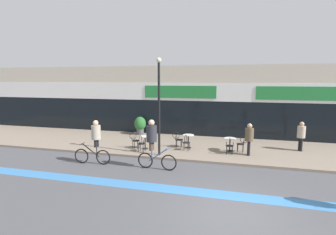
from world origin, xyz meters
TOP-DOWN VIEW (x-y plane):
  - ground_plane at (0.00, 0.00)m, footprint 120.00×120.00m
  - sidewalk_slab at (0.00, 7.25)m, footprint 40.00×5.50m
  - storefront_facade at (0.00, 11.96)m, footprint 40.00×4.06m
  - bike_lane_stripe at (0.00, 1.22)m, footprint 36.00×0.70m
  - bistro_table_0 at (-4.77, 5.85)m, footprint 0.62×0.62m
  - bistro_table_1 at (-2.48, 6.68)m, footprint 0.64×0.64m
  - bistro_table_2 at (-0.18, 6.56)m, footprint 0.67×0.67m
  - cafe_chair_0_near at (-4.77, 5.22)m, footprint 0.42×0.58m
  - cafe_chair_0_side at (-5.40, 5.84)m, footprint 0.59×0.42m
  - cafe_chair_1_near at (-2.49, 6.06)m, footprint 0.44×0.59m
  - cafe_chair_1_side at (-3.11, 6.67)m, footprint 0.59×0.43m
  - cafe_chair_2_near at (-0.18, 5.93)m, footprint 0.43×0.59m
  - cafe_chair_2_side at (0.44, 6.55)m, footprint 0.59×0.44m
  - planter_pot at (-6.43, 9.41)m, footprint 0.81×0.81m
  - lamp_post at (-3.67, 4.93)m, footprint 0.26×0.26m
  - cyclist_0 at (-3.43, 3.15)m, footprint 1.83×0.52m
  - cyclist_2 at (-6.25, 3.08)m, footprint 1.81×0.52m
  - pedestrian_near_end at (3.52, 7.63)m, footprint 0.51×0.51m
  - pedestrian_far_end at (0.77, 6.05)m, footprint 0.46×0.46m

SIDE VIEW (x-z plane):
  - ground_plane at x=0.00m, z-range 0.00..0.00m
  - bike_lane_stripe at x=0.00m, z-range 0.00..0.01m
  - sidewalk_slab at x=0.00m, z-range 0.00..0.12m
  - bistro_table_0 at x=-4.77m, z-range 0.27..0.99m
  - bistro_table_2 at x=-0.18m, z-range 0.27..1.00m
  - cafe_chair_0_near at x=-4.77m, z-range 0.19..1.09m
  - cafe_chair_0_side at x=-5.40m, z-range 0.19..1.09m
  - cafe_chair_1_near at x=-2.49m, z-range 0.19..1.09m
  - cafe_chair_1_side at x=-3.11m, z-range 0.19..1.09m
  - cafe_chair_2_near at x=-0.18m, z-range 0.19..1.09m
  - cafe_chair_2_side at x=0.44m, z-range 0.19..1.09m
  - bistro_table_1 at x=-2.48m, z-range 0.28..1.03m
  - planter_pot at x=-6.43m, z-range 0.18..1.44m
  - pedestrian_near_end at x=3.52m, z-range 0.27..1.87m
  - pedestrian_far_end at x=0.77m, z-range 0.27..1.92m
  - cyclist_2 at x=-6.25m, z-range 0.14..2.24m
  - cyclist_0 at x=-3.43m, z-range 0.18..2.41m
  - storefront_facade at x=0.00m, z-range -0.01..4.89m
  - lamp_post at x=-3.67m, z-range 0.52..5.43m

